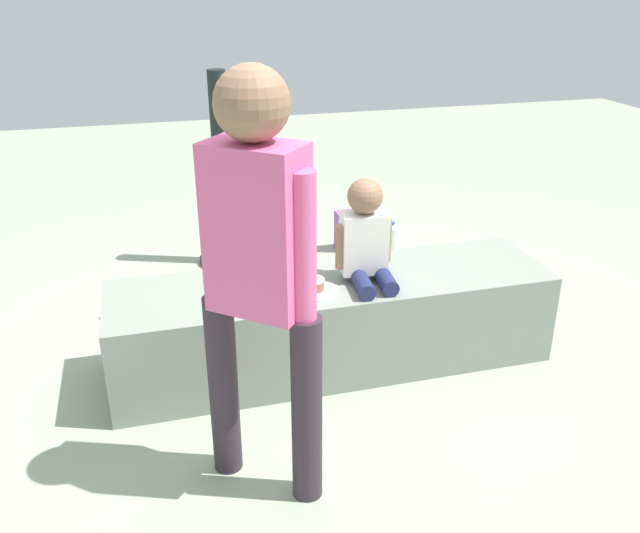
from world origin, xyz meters
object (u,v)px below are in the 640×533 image
water_bottle_far_side (357,294)px  cake_box_white (144,312)px  water_bottle_near_gift (392,237)px  party_cup_red (204,302)px  gift_bag (351,230)px  adult_standing (258,256)px  handbag_black_leather (293,245)px  child_seated (366,237)px  cake_plate (313,288)px

water_bottle_far_side → cake_box_white: water_bottle_far_side is taller
water_bottle_near_gift → cake_box_white: bearing=-159.8°
party_cup_red → cake_box_white: size_ratio=0.34×
party_cup_red → water_bottle_far_side: bearing=-12.6°
gift_bag → cake_box_white: bearing=-153.5°
water_bottle_far_side → party_cup_red: size_ratio=1.69×
water_bottle_near_gift → party_cup_red: size_ratio=1.83×
adult_standing → gift_bag: adult_standing is taller
adult_standing → handbag_black_leather: 2.21m
gift_bag → cake_box_white: size_ratio=0.98×
handbag_black_leather → cake_box_white: bearing=-148.8°
child_seated → cake_box_white: 1.38m
gift_bag → handbag_black_leather: bearing=-165.4°
adult_standing → handbag_black_leather: (0.57, 1.98, -0.80)m
party_cup_red → handbag_black_leather: 0.84m
gift_bag → party_cup_red: 1.27m
gift_bag → handbag_black_leather: handbag_black_leather is taller
cake_plate → handbag_black_leather: size_ratio=0.69×
adult_standing → handbag_black_leather: adult_standing is taller
water_bottle_far_side → water_bottle_near_gift: bearing=56.4°
cake_plate → party_cup_red: size_ratio=2.03×
child_seated → cake_plate: 0.33m
water_bottle_near_gift → water_bottle_far_side: size_ratio=1.08×
party_cup_red → handbag_black_leather: (0.64, 0.54, 0.06)m
water_bottle_far_side → party_cup_red: 0.87m
adult_standing → handbag_black_leather: bearing=74.1°
cake_plate → handbag_black_leather: cake_plate is taller
water_bottle_near_gift → child_seated: bearing=-116.6°
water_bottle_far_side → cake_plate: bearing=-124.1°
child_seated → water_bottle_near_gift: bearing=63.4°
gift_bag → adult_standing: bearing=-115.6°
adult_standing → water_bottle_far_side: size_ratio=8.21×
cake_plate → water_bottle_far_side: cake_plate is taller
water_bottle_far_side → handbag_black_leather: size_ratio=0.57×
gift_bag → handbag_black_leather: (-0.44, -0.11, -0.02)m
party_cup_red → child_seated: bearing=-47.1°
adult_standing → water_bottle_near_gift: 2.52m
child_seated → water_bottle_far_side: child_seated is taller
water_bottle_far_side → gift_bag: bearing=74.4°
gift_bag → water_bottle_near_gift: bearing=-17.6°
cake_plate → cake_box_white: 1.15m
water_bottle_far_side → party_cup_red: (-0.85, 0.19, -0.03)m
water_bottle_far_side → cake_box_white: 1.19m
water_bottle_far_side → child_seated: bearing=-105.5°
handbag_black_leather → water_bottle_near_gift: bearing=2.4°
adult_standing → cake_plate: size_ratio=6.80×
child_seated → cake_plate: child_seated is taller
cake_plate → water_bottle_near_gift: size_ratio=1.11×
cake_box_white → child_seated: bearing=-34.3°
child_seated → water_bottle_far_side: 0.81m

